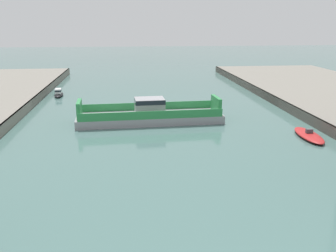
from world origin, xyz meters
TOP-DOWN VIEW (x-y plane):
  - chain_ferry at (-1.57, 37.95)m, footprint 20.48×6.63m
  - moored_boat_near_left at (-17.61, 58.43)m, footprint 1.92×5.24m
  - moored_boat_near_right at (17.35, 28.55)m, footprint 2.78×7.20m

SIDE VIEW (x-z plane):
  - moored_boat_near_right at x=17.35m, z-range -0.24..0.83m
  - moored_boat_near_left at x=-17.61m, z-range -0.19..1.29m
  - chain_ferry at x=-1.57m, z-range -0.64..2.74m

